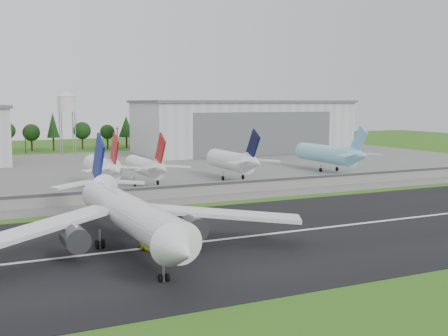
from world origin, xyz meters
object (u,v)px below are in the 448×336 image
parked_jet_red_a (104,168)px  parked_jet_red_b (148,167)px  parked_jet_skyblue (332,154)px  main_airliner (131,222)px  parked_jet_navy (235,161)px  ground_vehicle (155,244)px

parked_jet_red_a → parked_jet_red_b: (12.55, -0.05, -0.28)m
parked_jet_red_b → parked_jet_skyblue: bearing=4.3°
main_airliner → parked_jet_navy: main_airliner is taller
parked_jet_red_a → ground_vehicle: bearing=-96.3°
ground_vehicle → parked_jet_red_b: (19.95, 67.15, 5.06)m
ground_vehicle → parked_jet_red_b: bearing=-27.0°
main_airliner → ground_vehicle: size_ratio=11.52×
ground_vehicle → main_airliner: bearing=76.6°
parked_jet_red_b → main_airliner: bearing=-109.7°
parked_jet_red_b → parked_jet_navy: (28.28, 0.07, 0.39)m
ground_vehicle → parked_jet_red_a: size_ratio=0.16×
parked_jet_red_b → parked_jet_navy: parked_jet_navy is taller
main_airliner → ground_vehicle: 5.72m
main_airliner → ground_vehicle: bearing=175.4°
ground_vehicle → parked_jet_red_b: size_ratio=0.16×
ground_vehicle → parked_jet_red_a: 67.82m
ground_vehicle → parked_jet_navy: (48.23, 67.22, 5.44)m
main_airliner → ground_vehicle: (4.01, -0.21, -4.08)m
main_airliner → parked_jet_skyblue: bearing=-143.7°
main_airliner → parked_jet_skyblue: (92.35, 72.03, 1.48)m
parked_jet_red_a → parked_jet_navy: (40.83, 0.02, 0.10)m
ground_vehicle → parked_jet_skyblue: bearing=-61.2°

